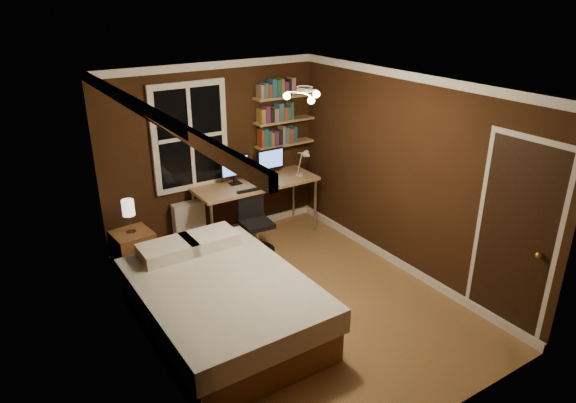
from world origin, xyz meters
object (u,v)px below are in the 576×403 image
bedside_lamp (129,216)px  desk_lamp (303,162)px  radiator (189,225)px  office_chair (256,230)px  bed (222,304)px  monitor_left (235,170)px  monitor_right (271,163)px  desk (256,186)px  nightstand (134,253)px

bedside_lamp → desk_lamp: (2.51, -0.10, 0.28)m
radiator → office_chair: size_ratio=0.75×
bed → radiator: 2.05m
monitor_left → desk_lamp: size_ratio=0.98×
bedside_lamp → monitor_right: monitor_right is taller
monitor_left → desk_lamp: 0.99m
desk → monitor_right: 0.41m
monitor_right → desk_lamp: size_ratio=0.98×
nightstand → desk: bearing=-2.8°
bedside_lamp → monitor_left: 1.58m
radiator → monitor_right: (1.24, -0.15, 0.73)m
nightstand → desk_lamp: (2.51, -0.10, 0.78)m
monitor_right → bed: bearing=-132.8°
monitor_left → nightstand: bearing=-173.9°
desk_lamp → bedside_lamp: bearing=177.7°
nightstand → monitor_right: (2.13, 0.17, 0.77)m
radiator → office_chair: office_chair is taller
nightstand → desk_lamp: bearing=-7.6°
monitor_left → radiator: bearing=167.4°
bed → monitor_right: bearing=46.6°
bedside_lamp → office_chair: size_ratio=0.49×
nightstand → bedside_lamp: size_ratio=1.31×
desk → monitor_right: bearing=16.5°
office_chair → nightstand: bearing=172.3°
nightstand → office_chair: (1.58, -0.33, 0.04)m
desk_lamp → office_chair: bearing=-166.0°
bed → radiator: bearing=76.2°
monitor_left → office_chair: monitor_left is taller
office_chair → radiator: bearing=141.2°
radiator → monitor_right: bearing=-6.8°
nightstand → monitor_right: 2.27m
nightstand → monitor_left: 1.74m
radiator → office_chair: bearing=-43.0°
nightstand → desk: 1.89m
monitor_left → monitor_right: 0.58m
radiator → desk_lamp: size_ratio=1.50×
nightstand → office_chair: office_chair is taller
bed → bedside_lamp: size_ratio=5.08×
nightstand → bed: bearing=-81.3°
bed → nightstand: 1.73m
bed → monitor_left: (1.13, 1.85, 0.74)m
desk → monitor_right: monitor_right is taller
bed → office_chair: size_ratio=2.51×
bedside_lamp → monitor_right: size_ratio=1.01×
bedside_lamp → desk: bearing=2.4°
bed → bedside_lamp: 1.79m
monitor_right → radiator: bearing=173.2°
bedside_lamp → office_chair: 1.68m
bed → office_chair: (1.16, 1.35, 0.00)m
office_chair → desk: bearing=62.9°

